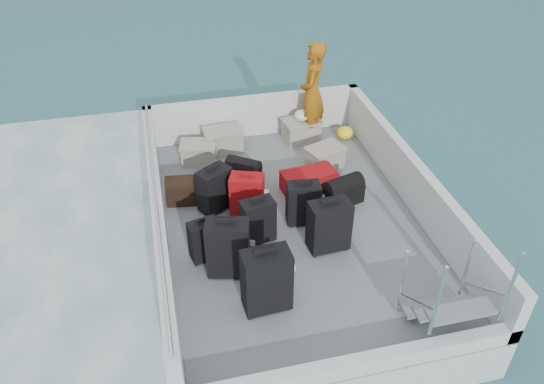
% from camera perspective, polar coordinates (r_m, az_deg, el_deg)
% --- Properties ---
extents(ground, '(160.00, 160.00, 0.00)m').
position_cam_1_polar(ground, '(7.61, 2.00, -6.74)').
color(ground, '#174450').
rests_on(ground, ground).
extents(ferry_hull, '(3.60, 5.00, 0.60)m').
position_cam_1_polar(ferry_hull, '(7.41, 2.05, -5.04)').
color(ferry_hull, silver).
rests_on(ferry_hull, ground).
extents(deck, '(3.30, 4.70, 0.02)m').
position_cam_1_polar(deck, '(7.21, 2.10, -3.19)').
color(deck, gray).
rests_on(deck, ferry_hull).
extents(deck_fittings, '(3.60, 5.00, 0.90)m').
position_cam_1_polar(deck_fittings, '(6.82, 5.69, -1.94)').
color(deck_fittings, silver).
rests_on(deck_fittings, deck).
extents(suitcase_0, '(0.55, 0.40, 0.76)m').
position_cam_1_polar(suitcase_0, '(6.23, -4.75, -6.13)').
color(suitcase_0, black).
rests_on(suitcase_0, deck).
extents(suitcase_1, '(0.41, 0.29, 0.56)m').
position_cam_1_polar(suitcase_1, '(6.52, -7.24, -5.23)').
color(suitcase_1, black).
rests_on(suitcase_1, deck).
extents(suitcase_2, '(0.52, 0.47, 0.65)m').
position_cam_1_polar(suitcase_2, '(7.26, -6.17, 0.23)').
color(suitcase_2, black).
rests_on(suitcase_2, deck).
extents(suitcase_3, '(0.54, 0.34, 0.79)m').
position_cam_1_polar(suitcase_3, '(5.82, -0.59, -9.57)').
color(suitcase_3, black).
rests_on(suitcase_3, deck).
extents(suitcase_4, '(0.45, 0.32, 0.62)m').
position_cam_1_polar(suitcase_4, '(6.71, -1.52, -3.18)').
color(suitcase_4, black).
rests_on(suitcase_4, deck).
extents(suitcase_5, '(0.51, 0.41, 0.62)m').
position_cam_1_polar(suitcase_5, '(7.15, -2.69, -0.38)').
color(suitcase_5, '#9B0B13').
rests_on(suitcase_5, deck).
extents(suitcase_6, '(0.52, 0.33, 0.70)m').
position_cam_1_polar(suitcase_6, '(6.61, 6.14, -3.69)').
color(suitcase_6, black).
rests_on(suitcase_6, deck).
extents(suitcase_7, '(0.46, 0.30, 0.61)m').
position_cam_1_polar(suitcase_7, '(7.01, 3.37, -1.24)').
color(suitcase_7, black).
rests_on(suitcase_7, deck).
extents(suitcase_8, '(0.82, 0.59, 0.31)m').
position_cam_1_polar(suitcase_8, '(7.66, 4.13, 0.94)').
color(suitcase_8, '#9B0B13').
rests_on(suitcase_8, deck).
extents(duffel_0, '(0.53, 0.36, 0.32)m').
position_cam_1_polar(duffel_0, '(7.57, -9.40, 0.05)').
color(duffel_0, black).
rests_on(duffel_0, deck).
extents(duffel_1, '(0.57, 0.53, 0.32)m').
position_cam_1_polar(duffel_1, '(7.85, -3.10, 2.01)').
color(duffel_1, black).
rests_on(duffel_1, deck).
extents(duffel_2, '(0.61, 0.44, 0.32)m').
position_cam_1_polar(duffel_2, '(7.51, 7.65, -0.09)').
color(duffel_2, black).
rests_on(duffel_2, deck).
extents(crate_0, '(0.57, 0.45, 0.31)m').
position_cam_1_polar(crate_0, '(8.39, -7.89, 4.12)').
color(crate_0, '#A6A391').
rests_on(crate_0, deck).
extents(crate_1, '(0.61, 0.44, 0.35)m').
position_cam_1_polar(crate_1, '(8.64, -5.28, 5.50)').
color(crate_1, '#A6A391').
rests_on(crate_1, deck).
extents(crate_2, '(0.61, 0.46, 0.34)m').
position_cam_1_polar(crate_2, '(8.90, 3.16, 6.59)').
color(crate_2, '#A6A391').
rests_on(crate_2, deck).
extents(crate_3, '(0.61, 0.52, 0.31)m').
position_cam_1_polar(crate_3, '(8.23, 5.69, 3.66)').
color(crate_3, '#A6A391').
rests_on(crate_3, deck).
extents(yellow_bag, '(0.28, 0.26, 0.22)m').
position_cam_1_polar(yellow_bag, '(9.04, 7.86, 6.35)').
color(yellow_bag, yellow).
rests_on(yellow_bag, deck).
extents(white_bag, '(0.24, 0.24, 0.18)m').
position_cam_1_polar(white_bag, '(8.78, 3.22, 8.06)').
color(white_bag, white).
rests_on(white_bag, crate_2).
extents(passenger, '(0.62, 0.73, 1.67)m').
position_cam_1_polar(passenger, '(8.65, 4.34, 10.58)').
color(passenger, orange).
rests_on(passenger, deck).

